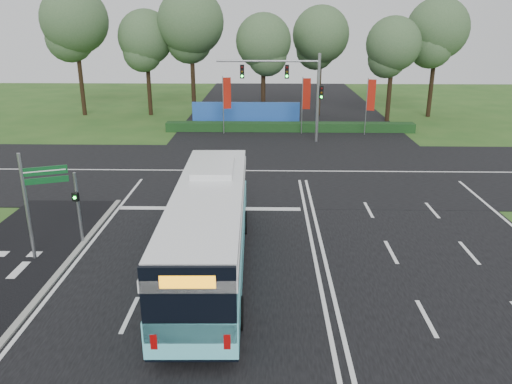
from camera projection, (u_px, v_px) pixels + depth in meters
The scene contains 14 objects.
ground at pixel (314, 252), 21.33m from camera, with size 120.00×120.00×0.00m, color #28531B.
road_main at pixel (314, 252), 21.32m from camera, with size 20.00×120.00×0.04m, color black.
road_cross at pixel (298, 171), 32.66m from camera, with size 120.00×14.00×0.05m, color black.
kerb_strip at pixel (51, 283), 18.68m from camera, with size 0.25×18.00×0.12m, color gray.
city_bus at pixel (209, 227), 19.25m from camera, with size 2.97×12.66×3.62m.
pedestrian_signal at pixel (78, 206), 21.57m from camera, with size 0.29×0.41×3.28m.
street_sign at pixel (35, 194), 19.91m from camera, with size 1.67×0.70×4.54m.
banner_flag_left at pixel (226, 97), 42.55m from camera, with size 0.71×0.24×4.94m.
banner_flag_mid at pixel (305, 97), 42.49m from camera, with size 0.72×0.09×4.88m.
banner_flag_right at pixel (370, 99), 41.94m from camera, with size 0.69×0.27×4.85m.
traffic_light_gantry at pixel (296, 84), 39.18m from camera, with size 8.41×0.28×7.00m.
hedge at pixel (290, 127), 44.35m from camera, with size 22.00×1.20×0.80m, color #133415.
blue_hoarding at pixel (246, 114), 46.57m from camera, with size 10.00×0.30×2.20m, color blue.
eucalyptus_row at pixel (243, 30), 48.67m from camera, with size 42.00×8.62×12.73m.
Camera 1 is at (-2.04, -19.37, 9.39)m, focal length 35.00 mm.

